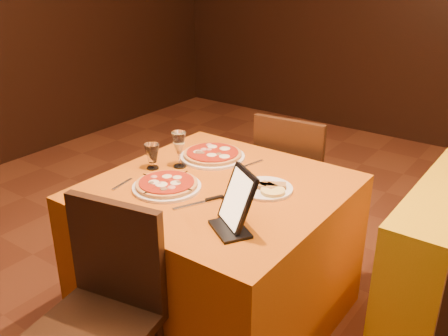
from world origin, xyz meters
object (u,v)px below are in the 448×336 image
Objects in this scene: chair_main_far at (298,182)px; chair_main_near at (91,331)px; main_table at (218,253)px; pizza_far at (212,155)px; wine_glass at (179,149)px; pizza_near at (167,185)px; water_glass at (152,157)px; tablet at (237,199)px.

chair_main_near is at bearing 84.64° from chair_main_far.
pizza_far reaches higher than main_table.
wine_glass is at bearing 167.39° from main_table.
chair_main_far reaches higher than main_table.
pizza_near is 2.46× the size of water_glass.
chair_main_far is 1.19m from tablet.
chair_main_far is at bearing 80.05° from pizza_near.
chair_main_far is 7.00× the size of water_glass.
wine_glass is 0.78× the size of tablet.
pizza_near is 0.27m from wine_glass.
tablet is at bearing -18.11° from water_glass.
pizza_far is (-0.23, 0.26, 0.39)m from main_table.
main_table is 3.44× the size of pizza_near.
chair_main_near is 0.74m from tablet.
tablet is (0.28, 0.55, 0.41)m from chair_main_near.
pizza_near is (-0.17, 0.64, 0.31)m from chair_main_near.
chair_main_far is 2.84× the size of pizza_near.
pizza_far is (-0.23, 1.06, 0.31)m from chair_main_near.
chair_main_far is (0.00, 0.83, 0.08)m from main_table.
tablet is (0.51, -0.51, 0.10)m from pizza_far.
chair_main_near is at bearing -90.00° from main_table.
main_table is 0.80m from chair_main_near.
pizza_far is 1.41× the size of tablet.
wine_glass is at bearing 63.76° from chair_main_far.
water_glass is (-0.39, -0.03, 0.44)m from main_table.
chair_main_near reaches higher than pizza_near.
chair_main_far is at bearing 65.75° from water_glass.
chair_main_far reaches higher than pizza_near.
chair_main_near is 2.84× the size of pizza_near.
pizza_far is at bearing 91.29° from chair_main_near.
chair_main_near is 1.63m from chair_main_far.
water_glass is at bearing -175.31° from main_table.
pizza_far is 2.65× the size of water_glass.
tablet is (0.67, -0.22, 0.06)m from water_glass.
water_glass is (-0.10, -0.10, -0.03)m from wine_glass.
pizza_far is at bearing 97.32° from pizza_near.
tablet reaches higher than wine_glass.
chair_main_far is at bearing 90.00° from main_table.
chair_main_far is 2.64× the size of pizza_far.
chair_main_near is (0.00, -0.80, 0.08)m from main_table.
main_table is 3.19× the size of pizza_far.
chair_main_near is 3.73× the size of tablet.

